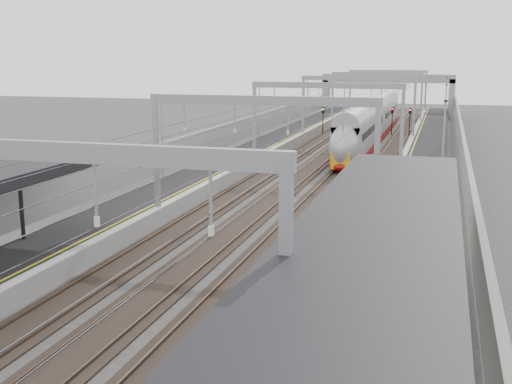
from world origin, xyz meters
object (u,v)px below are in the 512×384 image
Objects in this scene: train at (370,126)px; bench at (388,293)px; signal_green at (323,116)px; overbridge at (388,84)px.

bench is at bearing -82.85° from train.
signal_green is (-6.70, 6.61, 0.43)m from train.
train is 25.90× the size of bench.
bench is 0.51× the size of signal_green.
overbridge is 12.30× the size of bench.
train is (1.50, -37.81, -3.33)m from overbridge.
train is at bearing -44.61° from signal_green.
train is 52.59m from bench.
signal_green is at bearing 135.39° from train.
train is 13.33× the size of signal_green.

